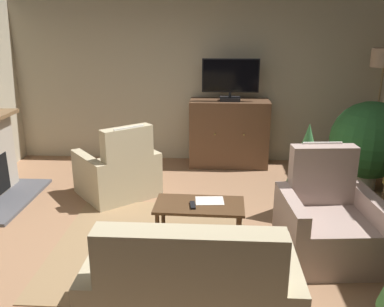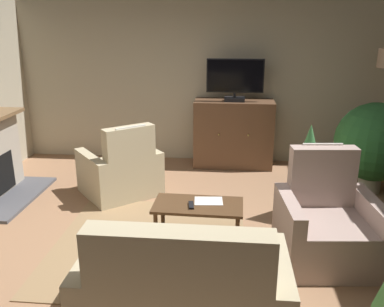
{
  "view_description": "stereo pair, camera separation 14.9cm",
  "coord_description": "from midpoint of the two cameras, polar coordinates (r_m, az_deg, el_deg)",
  "views": [
    {
      "loc": [
        0.33,
        -3.93,
        2.27
      ],
      "look_at": [
        0.07,
        0.4,
        0.87
      ],
      "focal_mm": 38.3,
      "sensor_mm": 36.0,
      "label": 1
    },
    {
      "loc": [
        0.47,
        -3.92,
        2.27
      ],
      "look_at": [
        0.07,
        0.4,
        0.87
      ],
      "focal_mm": 38.3,
      "sensor_mm": 36.0,
      "label": 2
    }
  ],
  "objects": [
    {
      "name": "ground_plane",
      "position": [
        4.56,
        -0.4,
        -12.27
      ],
      "size": [
        6.66,
        6.24,
        0.04
      ],
      "primitive_type": "cube",
      "color": "#936B4C"
    },
    {
      "name": "wall_back",
      "position": [
        6.88,
        2.01,
        9.86
      ],
      "size": [
        6.66,
        0.1,
        2.63
      ],
      "primitive_type": "cube",
      "color": "#B2A88E",
      "rests_on": "ground_plane"
    },
    {
      "name": "rug_central",
      "position": [
        4.5,
        -4.89,
        -12.4
      ],
      "size": [
        2.02,
        2.1,
        0.01
      ],
      "primitive_type": "cube",
      "color": "#8E704C",
      "rests_on": "ground_plane"
    },
    {
      "name": "tv_cabinet",
      "position": [
        6.68,
        6.4,
        2.56
      ],
      "size": [
        1.26,
        0.54,
        1.08
      ],
      "color": "#402A1C",
      "rests_on": "ground_plane"
    },
    {
      "name": "television",
      "position": [
        6.45,
        6.69,
        10.28
      ],
      "size": [
        0.88,
        0.2,
        0.65
      ],
      "color": "black",
      "rests_on": "tv_cabinet"
    },
    {
      "name": "coffee_table",
      "position": [
        4.37,
        1.84,
        -7.72
      ],
      "size": [
        0.95,
        0.51,
        0.44
      ],
      "color": "#4C331E",
      "rests_on": "ground_plane"
    },
    {
      "name": "tv_remote",
      "position": [
        4.29,
        0.89,
        -7.22
      ],
      "size": [
        0.07,
        0.18,
        0.02
      ],
      "primitive_type": "cube",
      "rotation": [
        0.0,
        0.0,
        1.71
      ],
      "color": "black",
      "rests_on": "coffee_table"
    },
    {
      "name": "folded_newspaper",
      "position": [
        4.41,
        3.29,
        -6.63
      ],
      "size": [
        0.32,
        0.24,
        0.01
      ],
      "primitive_type": "cube",
      "rotation": [
        0.0,
        0.0,
        0.08
      ],
      "color": "silver",
      "rests_on": "coffee_table"
    },
    {
      "name": "sofa_floral",
      "position": [
        3.19,
        0.23,
        -19.4
      ],
      "size": [
        1.53,
        0.86,
        1.03
      ],
      "color": "tan",
      "rests_on": "ground_plane"
    },
    {
      "name": "armchair_in_far_corner",
      "position": [
        4.34,
        19.17,
        -9.59
      ],
      "size": [
        0.99,
        0.94,
        1.1
      ],
      "color": "#A3897F",
      "rests_on": "ground_plane"
    },
    {
      "name": "armchair_by_fireplace",
      "position": [
        5.64,
        -9.07,
        -2.58
      ],
      "size": [
        1.27,
        1.26,
        1.04
      ],
      "color": "tan",
      "rests_on": "ground_plane"
    },
    {
      "name": "potted_plant_tall_palm_by_window",
      "position": [
        4.99,
        16.62,
        -1.96
      ],
      "size": [
        0.53,
        0.53,
        1.17
      ],
      "color": "#99664C",
      "rests_on": "ground_plane"
    },
    {
      "name": "potted_plant_on_hearth_side",
      "position": [
        6.12,
        24.76,
        1.37
      ],
      "size": [
        1.07,
        1.07,
        1.25
      ],
      "color": "beige",
      "rests_on": "ground_plane"
    }
  ]
}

